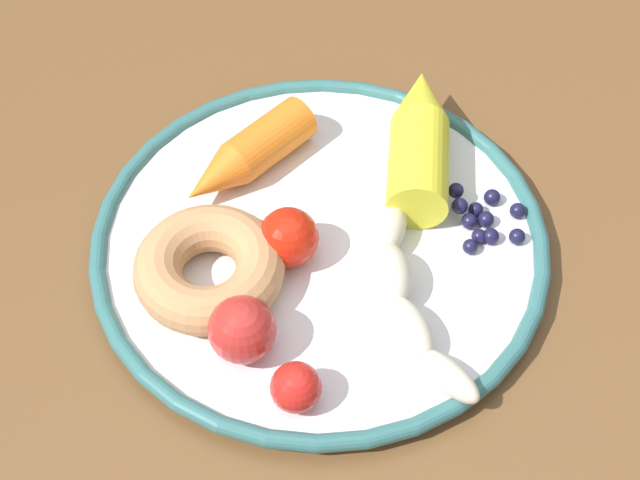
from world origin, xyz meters
TOP-DOWN VIEW (x-y plane):
  - dining_table at (0.00, 0.00)m, footprint 0.91×0.81m
  - plate at (0.05, 0.00)m, footprint 0.32×0.32m
  - banana at (-0.01, 0.04)m, footprint 0.07×0.20m
  - carrot_orange at (0.10, -0.06)m, footprint 0.10×0.11m
  - carrot_yellow at (-0.03, -0.08)m, footprint 0.05×0.14m
  - donut at (0.12, 0.04)m, footprint 0.14×0.14m
  - blueberry_pile at (-0.07, -0.01)m, footprint 0.06×0.06m
  - tomato_near at (0.06, 0.13)m, footprint 0.03×0.03m
  - tomato_mid at (0.09, 0.09)m, footprint 0.04×0.04m
  - tomato_far at (0.07, 0.01)m, footprint 0.04×0.04m

SIDE VIEW (x-z plane):
  - dining_table at x=0.00m, z-range 0.25..0.96m
  - plate at x=0.05m, z-range 0.70..0.72m
  - blueberry_pile at x=-0.07m, z-range 0.71..0.73m
  - banana at x=-0.01m, z-range 0.71..0.74m
  - tomato_near at x=0.06m, z-range 0.71..0.75m
  - donut at x=0.12m, z-range 0.71..0.75m
  - carrot_orange at x=0.10m, z-range 0.71..0.75m
  - tomato_far at x=0.07m, z-range 0.71..0.76m
  - tomato_mid at x=0.09m, z-range 0.71..0.76m
  - carrot_yellow at x=-0.03m, z-range 0.71..0.76m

